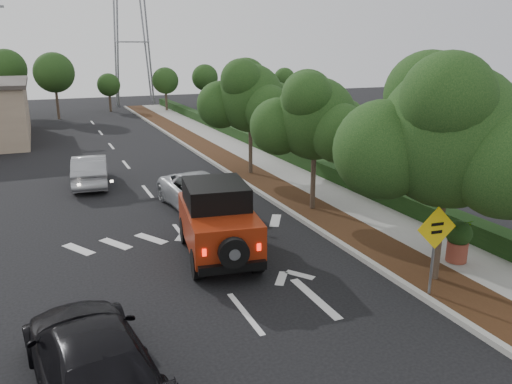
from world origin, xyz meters
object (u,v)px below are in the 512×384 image
black_suv_oncoming (91,357)px  speed_hump_sign (435,239)px  red_jeep (217,219)px  silver_suv_ahead (201,193)px

black_suv_oncoming → speed_hump_sign: (8.60, 0.33, 0.94)m
red_jeep → speed_hump_sign: speed_hump_sign is taller
red_jeep → black_suv_oncoming: size_ratio=0.93×
speed_hump_sign → black_suv_oncoming: bearing=-171.7°
silver_suv_ahead → speed_hump_sign: bearing=-75.9°
black_suv_oncoming → red_jeep: bearing=-135.8°
silver_suv_ahead → black_suv_oncoming: bearing=-122.7°
red_jeep → speed_hump_sign: bearing=-41.6°
speed_hump_sign → silver_suv_ahead: bearing=115.0°
red_jeep → black_suv_oncoming: (-4.41, -5.39, -0.45)m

